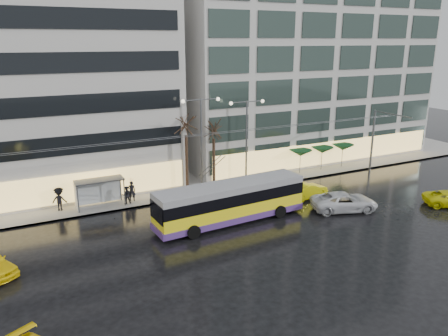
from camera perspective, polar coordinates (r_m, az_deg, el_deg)
ground at (r=33.89m, az=1.41°, el=-8.86°), size 140.00×140.00×0.00m
sidewalk at (r=46.50m, az=-4.45°, el=-1.67°), size 80.00×10.00×0.15m
kerb at (r=42.19m, az=-1.92°, el=-3.54°), size 80.00×0.10×0.15m
building_right at (r=56.92m, az=9.81°, el=14.35°), size 32.00×14.00×25.00m
trolleybus at (r=35.77m, az=0.87°, el=-4.63°), size 13.07×5.27×6.00m
catenary at (r=39.58m, az=-2.62°, el=1.44°), size 42.24×5.12×7.00m
bus_shelter at (r=40.23m, az=-16.53°, el=-2.41°), size 4.20×1.60×2.51m
street_lamp_near at (r=42.12m, az=-2.99°, el=4.78°), size 3.96×0.36×9.03m
street_lamp_far at (r=44.36m, az=2.97°, el=5.01°), size 3.96×0.36×8.53m
tree_a at (r=41.54m, az=-5.03°, el=6.11°), size 3.20×3.20×8.40m
tree_b at (r=43.01m, az=-1.37°, el=5.59°), size 3.20×3.20×7.70m
parasol_a at (r=48.98m, az=9.97°, el=1.95°), size 2.50×2.50×2.65m
parasol_b at (r=50.78m, az=12.71°, el=2.31°), size 2.50×2.50×2.65m
parasol_c at (r=52.68m, az=15.25°, el=2.63°), size 2.50×2.50×2.65m
taxi_b at (r=42.05m, az=10.66°, el=-2.92°), size 4.81×2.51×1.51m
sedan_silver at (r=39.84m, az=15.44°, el=-4.26°), size 6.34×4.38×1.61m
pedestrian_a at (r=40.91m, az=-12.00°, el=-2.35°), size 1.21×1.22×2.19m
pedestrian_b at (r=40.54m, az=-12.63°, el=-3.45°), size 0.83×0.67×1.65m
pedestrian_c at (r=40.50m, az=-20.72°, el=-3.68°), size 1.43×1.12×2.11m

